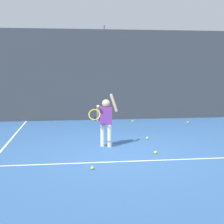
{
  "coord_description": "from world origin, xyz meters",
  "views": [
    {
      "loc": [
        -1.19,
        -7.19,
        2.01
      ],
      "look_at": [
        -0.18,
        0.95,
        0.85
      ],
      "focal_mm": 51.1,
      "sensor_mm": 36.0,
      "label": 1
    }
  ],
  "objects_px": {
    "tennis_player": "(106,118)",
    "tennis_ball_2": "(147,138)",
    "tennis_ball_6": "(92,168)",
    "tennis_ball_4": "(133,121)",
    "tennis_ball_1": "(188,122)",
    "tennis_ball_0": "(156,152)"
  },
  "relations": [
    {
      "from": "tennis_ball_4",
      "to": "tennis_ball_6",
      "type": "height_order",
      "value": "same"
    },
    {
      "from": "tennis_player",
      "to": "tennis_ball_4",
      "type": "bearing_deg",
      "value": 75.75
    },
    {
      "from": "tennis_player",
      "to": "tennis_ball_2",
      "type": "relative_size",
      "value": 20.46
    },
    {
      "from": "tennis_ball_1",
      "to": "tennis_ball_2",
      "type": "relative_size",
      "value": 1.0
    },
    {
      "from": "tennis_ball_2",
      "to": "tennis_ball_4",
      "type": "relative_size",
      "value": 1.0
    },
    {
      "from": "tennis_ball_0",
      "to": "tennis_ball_6",
      "type": "distance_m",
      "value": 1.82
    },
    {
      "from": "tennis_ball_2",
      "to": "tennis_ball_6",
      "type": "xyz_separation_m",
      "value": [
        -1.7,
        -2.48,
        0.0
      ]
    },
    {
      "from": "tennis_player",
      "to": "tennis_ball_4",
      "type": "relative_size",
      "value": 20.46
    },
    {
      "from": "tennis_ball_6",
      "to": "tennis_ball_2",
      "type": "bearing_deg",
      "value": 55.61
    },
    {
      "from": "tennis_player",
      "to": "tennis_ball_1",
      "type": "distance_m",
      "value": 4.51
    },
    {
      "from": "tennis_ball_4",
      "to": "tennis_ball_2",
      "type": "bearing_deg",
      "value": -92.2
    },
    {
      "from": "tennis_player",
      "to": "tennis_ball_0",
      "type": "relative_size",
      "value": 20.46
    },
    {
      "from": "tennis_ball_0",
      "to": "tennis_ball_6",
      "type": "xyz_separation_m",
      "value": [
        -1.54,
        -0.97,
        0.0
      ]
    },
    {
      "from": "tennis_ball_4",
      "to": "tennis_ball_6",
      "type": "xyz_separation_m",
      "value": [
        -1.81,
        -5.27,
        0.0
      ]
    },
    {
      "from": "tennis_ball_2",
      "to": "tennis_ball_0",
      "type": "bearing_deg",
      "value": -96.1
    },
    {
      "from": "tennis_ball_0",
      "to": "tennis_ball_6",
      "type": "height_order",
      "value": "same"
    },
    {
      "from": "tennis_ball_0",
      "to": "tennis_ball_6",
      "type": "relative_size",
      "value": 1.0
    },
    {
      "from": "tennis_ball_4",
      "to": "tennis_ball_0",
      "type": "bearing_deg",
      "value": -93.58
    },
    {
      "from": "tennis_ball_1",
      "to": "tennis_ball_2",
      "type": "distance_m",
      "value": 3.08
    },
    {
      "from": "tennis_player",
      "to": "tennis_ball_6",
      "type": "height_order",
      "value": "tennis_player"
    },
    {
      "from": "tennis_ball_0",
      "to": "tennis_ball_4",
      "type": "relative_size",
      "value": 1.0
    },
    {
      "from": "tennis_ball_1",
      "to": "tennis_ball_2",
      "type": "xyz_separation_m",
      "value": [
        -2.04,
        -2.31,
        0.0
      ]
    }
  ]
}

